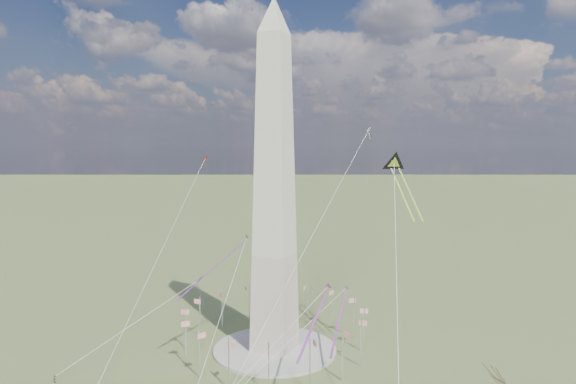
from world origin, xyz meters
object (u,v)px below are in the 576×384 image
at_px(kite_delta_black, 395,167).
at_px(tree_near, 505,383).
at_px(person_west, 55,379).
at_px(washington_monument, 274,188).

bearing_deg(kite_delta_black, tree_near, 103.69).
bearing_deg(tree_near, person_west, -166.91).
bearing_deg(kite_delta_black, washington_monument, -9.94).
relative_size(tree_near, kite_delta_black, 0.69).
height_order(washington_monument, tree_near, washington_monument).
height_order(tree_near, kite_delta_black, kite_delta_black).
relative_size(washington_monument, person_west, 53.29).
bearing_deg(tree_near, kite_delta_black, 136.00).
distance_m(washington_monument, person_west, 75.39).
bearing_deg(tree_near, washington_monument, 164.96).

